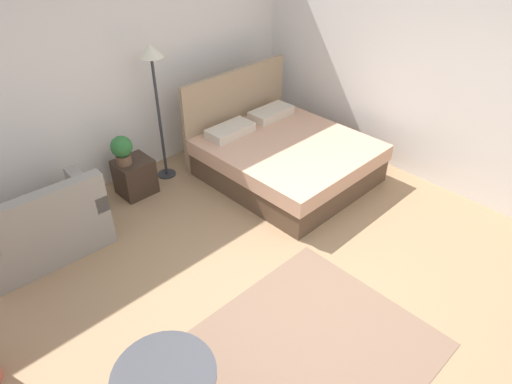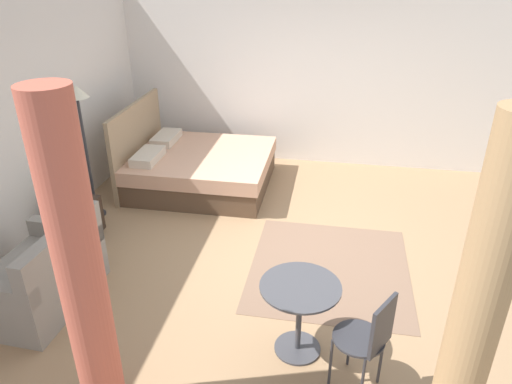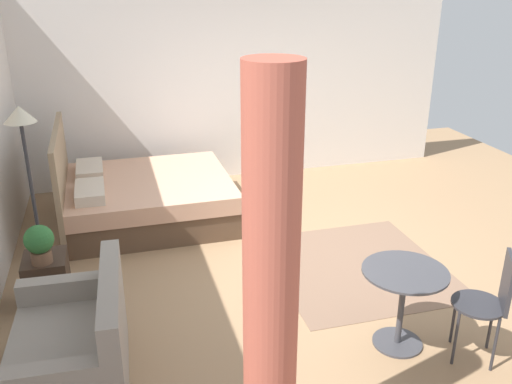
{
  "view_description": "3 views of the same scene",
  "coord_description": "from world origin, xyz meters",
  "px_view_note": "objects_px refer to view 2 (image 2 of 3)",
  "views": [
    {
      "loc": [
        -2.42,
        -1.88,
        3.33
      ],
      "look_at": [
        0.17,
        0.8,
        0.73
      ],
      "focal_mm": 31.79,
      "sensor_mm": 36.0,
      "label": 1
    },
    {
      "loc": [
        -4.84,
        -0.43,
        3.16
      ],
      "look_at": [
        -0.17,
        0.41,
        0.79
      ],
      "focal_mm": 33.3,
      "sensor_mm": 36.0,
      "label": 2
    },
    {
      "loc": [
        -5.02,
        1.93,
        2.91
      ],
      "look_at": [
        -0.05,
        0.56,
        0.84
      ],
      "focal_mm": 38.66,
      "sensor_mm": 36.0,
      "label": 3
    }
  ],
  "objects_px": {
    "bed": "(198,167)",
    "potted_plant": "(71,190)",
    "nightstand": "(81,218)",
    "couch": "(42,278)",
    "floor_lamp": "(79,110)",
    "balcony_table": "(300,306)",
    "cafe_chair_near_window": "(370,336)"
  },
  "relations": [
    {
      "from": "bed",
      "to": "floor_lamp",
      "type": "height_order",
      "value": "floor_lamp"
    },
    {
      "from": "couch",
      "to": "floor_lamp",
      "type": "xyz_separation_m",
      "value": [
        1.79,
        0.37,
        1.16
      ]
    },
    {
      "from": "potted_plant",
      "to": "floor_lamp",
      "type": "bearing_deg",
      "value": 7.4
    },
    {
      "from": "couch",
      "to": "potted_plant",
      "type": "height_order",
      "value": "couch"
    },
    {
      "from": "floor_lamp",
      "to": "cafe_chair_near_window",
      "type": "distance_m",
      "value": 4.29
    },
    {
      "from": "bed",
      "to": "potted_plant",
      "type": "relative_size",
      "value": 5.57
    },
    {
      "from": "bed",
      "to": "cafe_chair_near_window",
      "type": "xyz_separation_m",
      "value": [
        -3.44,
        -2.4,
        0.27
      ]
    },
    {
      "from": "potted_plant",
      "to": "cafe_chair_near_window",
      "type": "bearing_deg",
      "value": -116.47
    },
    {
      "from": "couch",
      "to": "floor_lamp",
      "type": "distance_m",
      "value": 2.16
    },
    {
      "from": "nightstand",
      "to": "balcony_table",
      "type": "relative_size",
      "value": 0.66
    },
    {
      "from": "couch",
      "to": "balcony_table",
      "type": "height_order",
      "value": "couch"
    },
    {
      "from": "bed",
      "to": "couch",
      "type": "bearing_deg",
      "value": 165.98
    },
    {
      "from": "couch",
      "to": "cafe_chair_near_window",
      "type": "bearing_deg",
      "value": -99.57
    },
    {
      "from": "bed",
      "to": "potted_plant",
      "type": "xyz_separation_m",
      "value": [
        -1.74,
        1.02,
        0.37
      ]
    },
    {
      "from": "couch",
      "to": "floor_lamp",
      "type": "bearing_deg",
      "value": 11.81
    },
    {
      "from": "floor_lamp",
      "to": "balcony_table",
      "type": "height_order",
      "value": "floor_lamp"
    },
    {
      "from": "couch",
      "to": "balcony_table",
      "type": "relative_size",
      "value": 1.81
    },
    {
      "from": "potted_plant",
      "to": "floor_lamp",
      "type": "relative_size",
      "value": 0.21
    },
    {
      "from": "cafe_chair_near_window",
      "to": "bed",
      "type": "bearing_deg",
      "value": 34.88
    },
    {
      "from": "floor_lamp",
      "to": "balcony_table",
      "type": "xyz_separation_m",
      "value": [
        -1.97,
        -2.94,
        -0.97
      ]
    },
    {
      "from": "nightstand",
      "to": "potted_plant",
      "type": "xyz_separation_m",
      "value": [
        -0.1,
        0.0,
        0.43
      ]
    },
    {
      "from": "potted_plant",
      "to": "cafe_chair_near_window",
      "type": "distance_m",
      "value": 3.83
    },
    {
      "from": "nightstand",
      "to": "balcony_table",
      "type": "xyz_separation_m",
      "value": [
        -1.46,
        -2.86,
        0.26
      ]
    },
    {
      "from": "nightstand",
      "to": "potted_plant",
      "type": "distance_m",
      "value": 0.45
    },
    {
      "from": "bed",
      "to": "potted_plant",
      "type": "distance_m",
      "value": 2.05
    },
    {
      "from": "nightstand",
      "to": "balcony_table",
      "type": "height_order",
      "value": "balcony_table"
    },
    {
      "from": "floor_lamp",
      "to": "bed",
      "type": "bearing_deg",
      "value": -44.33
    },
    {
      "from": "nightstand",
      "to": "cafe_chair_near_window",
      "type": "distance_m",
      "value": 3.88
    },
    {
      "from": "couch",
      "to": "cafe_chair_near_window",
      "type": "distance_m",
      "value": 3.18
    },
    {
      "from": "floor_lamp",
      "to": "cafe_chair_near_window",
      "type": "height_order",
      "value": "floor_lamp"
    },
    {
      "from": "nightstand",
      "to": "potted_plant",
      "type": "relative_size",
      "value": 1.28
    },
    {
      "from": "bed",
      "to": "couch",
      "type": "distance_m",
      "value": 3.01
    }
  ]
}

